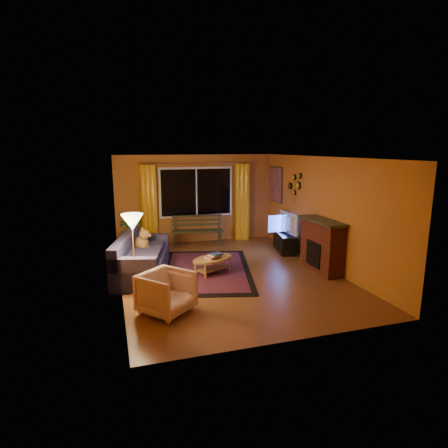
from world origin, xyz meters
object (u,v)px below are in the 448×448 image
object	(u,v)px
bench	(198,238)
coffee_table	(213,266)
sofa	(142,256)
armchair	(166,291)
floor_lamp	(134,254)
tv_console	(285,242)

from	to	relation	value
bench	coffee_table	xyz separation A→B (m)	(-0.24, -2.43, -0.03)
bench	sofa	bearing A→B (deg)	-121.44
sofa	armchair	bearing A→B (deg)	-68.76
sofa	floor_lamp	world-z (taller)	floor_lamp
bench	coffee_table	distance (m)	2.44
armchair	tv_console	world-z (taller)	armchair
bench	coffee_table	size ratio (longest dim) A/B	1.41
armchair	coffee_table	size ratio (longest dim) A/B	0.78
bench	sofa	size ratio (longest dim) A/B	0.66
floor_lamp	tv_console	size ratio (longest dim) A/B	1.32
armchair	floor_lamp	size ratio (longest dim) A/B	0.51
bench	floor_lamp	size ratio (longest dim) A/B	0.92
floor_lamp	coffee_table	xyz separation A→B (m)	(1.68, 0.61, -0.58)
bench	tv_console	bearing A→B (deg)	-22.67
sofa	bench	bearing A→B (deg)	65.96
floor_lamp	bench	bearing A→B (deg)	57.72
bench	sofa	xyz separation A→B (m)	(-1.70, -2.10, 0.22)
sofa	coffee_table	world-z (taller)	sofa
coffee_table	sofa	bearing A→B (deg)	167.32
coffee_table	tv_console	world-z (taller)	tv_console
sofa	coffee_table	size ratio (longest dim) A/B	2.14
floor_lamp	tv_console	distance (m)	4.43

